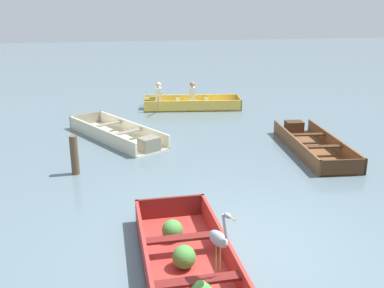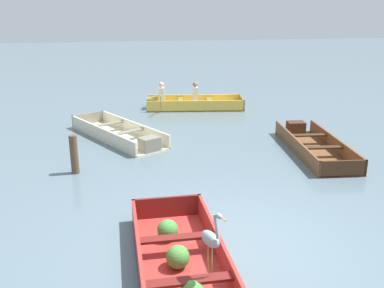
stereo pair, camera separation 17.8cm
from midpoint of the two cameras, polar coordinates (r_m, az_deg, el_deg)
ground_plane at (r=6.61m, az=5.30°, el=-13.40°), size 80.00×80.00×0.00m
dinghy_red_foreground at (r=5.79m, az=-1.16°, el=-16.62°), size 1.17×3.38×0.40m
skiff_wooden_brown_near_moored at (r=11.11m, az=15.18°, el=-0.05°), size 1.37×3.44×0.37m
skiff_cream_far_moored at (r=11.69m, az=-10.13°, el=1.21°), size 2.60×3.52×0.37m
rowboat_yellow_with_crew at (r=15.09m, az=-1.13°, el=5.50°), size 3.47×2.33×0.93m
heron_on_dinghy at (r=5.09m, az=2.63°, el=-12.34°), size 0.25×0.45×0.84m
mooring_post at (r=9.41m, az=-15.93°, el=-1.44°), size 0.17×0.17×0.85m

